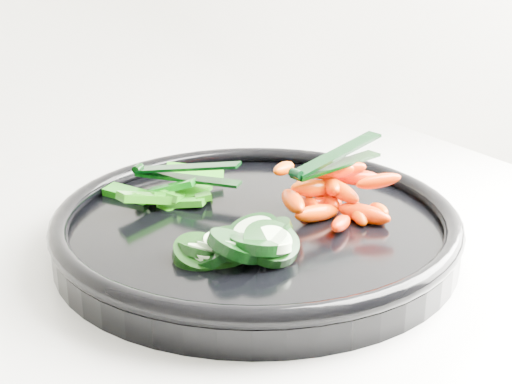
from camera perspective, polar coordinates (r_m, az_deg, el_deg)
veggie_tray at (r=0.66m, az=0.00°, el=-2.80°), size 0.43×0.43×0.04m
cucumber_pile at (r=0.59m, az=-1.70°, el=-4.30°), size 0.12×0.10×0.04m
carrot_pile at (r=0.68m, az=6.09°, el=-0.01°), size 0.14×0.14×0.05m
pepper_pile at (r=0.72m, az=-7.03°, el=-0.02°), size 0.13×0.10×0.04m
tong_carrot at (r=0.68m, az=6.32°, el=2.54°), size 0.11×0.04×0.02m
tong_pepper at (r=0.71m, az=-5.78°, el=1.55°), size 0.08×0.10×0.02m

